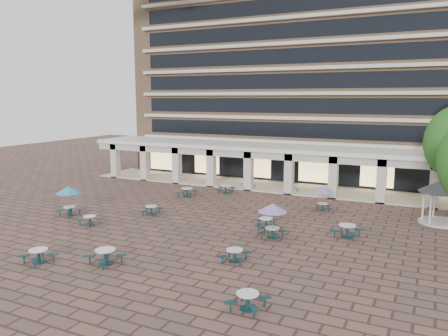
{
  "coord_description": "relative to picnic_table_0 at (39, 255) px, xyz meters",
  "views": [
    {
      "loc": [
        14.39,
        -27.67,
        9.2
      ],
      "look_at": [
        -0.35,
        3.0,
        3.74
      ],
      "focal_mm": 35.0,
      "sensor_mm": 36.0,
      "label": 1
    }
  ],
  "objects": [
    {
      "name": "picnic_table_12",
      "position": [
        1.7,
        21.0,
        0.02
      ],
      "size": [
        2.1,
        2.1,
        0.81
      ],
      "rotation": [
        0.0,
        0.0,
        0.27
      ],
      "color": "#13343A",
      "rests_on": "ground"
    },
    {
      "name": "ground",
      "position": [
        5.25,
        11.0,
        -0.46
      ],
      "size": [
        120.0,
        120.0,
        0.0
      ],
      "primitive_type": "plane",
      "color": "brown",
      "rests_on": "ground"
    },
    {
      "name": "picnic_table_8",
      "position": [
        -0.23,
        11.28,
        -0.04
      ],
      "size": [
        1.93,
        1.93,
        0.72
      ],
      "rotation": [
        0.0,
        0.0,
        0.36
      ],
      "color": "#13343A",
      "rests_on": "ground"
    },
    {
      "name": "planter_left",
      "position": [
        2.83,
        23.9,
        0.0
      ],
      "size": [
        1.5,
        0.66,
        1.21
      ],
      "color": "gray",
      "rests_on": "ground"
    },
    {
      "name": "planter_right",
      "position": [
        7.32,
        23.9,
        0.04
      ],
      "size": [
        1.5,
        0.81,
        1.26
      ],
      "color": "gray",
      "rests_on": "ground"
    },
    {
      "name": "picnic_table_0",
      "position": [
        0.0,
        0.0,
        0.0
      ],
      "size": [
        1.97,
        1.97,
        0.78
      ],
      "rotation": [
        0.0,
        0.0,
        -0.2
      ],
      "color": "#13343A",
      "rests_on": "ground"
    },
    {
      "name": "picnic_table_4",
      "position": [
        -5.93,
        8.3,
        1.53
      ],
      "size": [
        2.03,
        2.03,
        2.34
      ],
      "rotation": [
        0.0,
        0.0,
        -0.15
      ],
      "color": "#13343A",
      "rests_on": "ground"
    },
    {
      "name": "picnic_table_2",
      "position": [
        12.78,
        -0.0,
        -0.01
      ],
      "size": [
        1.78,
        1.78,
        0.77
      ],
      "rotation": [
        0.0,
        0.0,
        -0.05
      ],
      "color": "#13343A",
      "rests_on": "ground"
    },
    {
      "name": "picnic_table_7",
      "position": [
        14.89,
        12.19,
        0.05
      ],
      "size": [
        2.12,
        2.12,
        0.86
      ],
      "rotation": [
        0.0,
        0.0,
        -0.16
      ],
      "color": "#13343A",
      "rests_on": "ground"
    },
    {
      "name": "picnic_table_1",
      "position": [
        3.54,
        1.49,
        0.04
      ],
      "size": [
        2.19,
        2.19,
        0.85
      ],
      "rotation": [
        0.0,
        0.0,
        -0.25
      ],
      "color": "#13343A",
      "rests_on": "ground"
    },
    {
      "name": "picnic_table_11",
      "position": [
        11.82,
        18.43,
        1.29
      ],
      "size": [
        1.79,
        1.79,
        2.07
      ],
      "rotation": [
        0.0,
        0.0,
        0.22
      ],
      "color": "#13343A",
      "rests_on": "ground"
    },
    {
      "name": "picnic_table_3",
      "position": [
        9.92,
        4.94,
        -0.03
      ],
      "size": [
        1.69,
        1.69,
        0.72
      ],
      "rotation": [
        0.0,
        0.0,
        0.06
      ],
      "color": "#13343A",
      "rests_on": "ground"
    },
    {
      "name": "apartment_building",
      "position": [
        5.25,
        36.47,
        12.14
      ],
      "size": [
        40.0,
        15.5,
        25.2
      ],
      "color": "#A37E5C",
      "rests_on": "ground"
    },
    {
      "name": "picnic_table_5",
      "position": [
        -2.63,
        6.95,
        -0.06
      ],
      "size": [
        1.64,
        1.64,
        0.68
      ],
      "rotation": [
        0.0,
        0.0,
        -0.1
      ],
      "color": "#13343A",
      "rests_on": "ground"
    },
    {
      "name": "gazebo",
      "position": [
        20.57,
        18.61,
        1.98
      ],
      "size": [
        3.49,
        3.49,
        3.25
      ],
      "rotation": [
        0.0,
        0.0,
        -0.11
      ],
      "color": "beige",
      "rests_on": "ground"
    },
    {
      "name": "picnic_table_10",
      "position": [
        9.28,
        11.84,
        -0.03
      ],
      "size": [
        1.96,
        1.96,
        0.72
      ],
      "rotation": [
        0.0,
        0.0,
        0.37
      ],
      "color": "#13343A",
      "rests_on": "ground"
    },
    {
      "name": "retail_arcade",
      "position": [
        5.25,
        25.8,
        2.54
      ],
      "size": [
        42.0,
        6.6,
        4.4
      ],
      "color": "white",
      "rests_on": "ground"
    },
    {
      "name": "picnic_table_6",
      "position": [
        10.45,
        9.86,
        1.52
      ],
      "size": [
        2.02,
        2.02,
        2.33
      ],
      "rotation": [
        0.0,
        0.0,
        -0.08
      ],
      "color": "#13343A",
      "rests_on": "ground"
    },
    {
      "name": "picnic_table_9",
      "position": [
        -0.95,
        18.12,
        0.03
      ],
      "size": [
        2.01,
        2.01,
        0.82
      ],
      "rotation": [
        0.0,
        0.0,
        0.14
      ],
      "color": "#13343A",
      "rests_on": "ground"
    }
  ]
}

